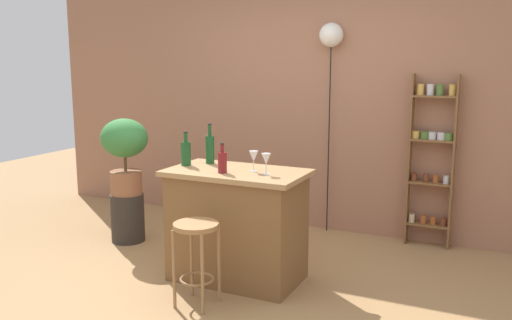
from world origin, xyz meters
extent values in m
plane|color=#A37A4C|center=(0.00, 0.00, 0.00)|extent=(12.00, 12.00, 0.00)
cube|color=#9E6B51|center=(0.00, 1.95, 1.40)|extent=(6.40, 0.10, 2.80)
cube|color=brown|center=(0.00, 0.30, 0.43)|extent=(1.01, 0.58, 0.87)
cube|color=#A87F51|center=(0.00, 0.30, 0.89)|extent=(1.10, 0.64, 0.04)
cylinder|color=#997047|center=(-0.16, -0.38, 0.29)|extent=(0.02, 0.02, 0.59)
cylinder|color=#997047|center=(0.08, -0.38, 0.29)|extent=(0.02, 0.02, 0.59)
cylinder|color=#997047|center=(-0.16, -0.14, 0.29)|extent=(0.02, 0.02, 0.59)
cylinder|color=#997047|center=(0.08, -0.14, 0.29)|extent=(0.02, 0.02, 0.59)
torus|color=#997047|center=(-0.04, -0.26, 0.20)|extent=(0.25, 0.25, 0.02)
cylinder|color=#9E7042|center=(-0.04, -0.26, 0.60)|extent=(0.33, 0.33, 0.03)
cube|color=brown|center=(1.07, 1.82, 0.82)|extent=(0.02, 0.13, 1.64)
cube|color=brown|center=(1.47, 1.82, 0.82)|extent=(0.02, 0.13, 1.64)
cube|color=brown|center=(1.27, 1.82, 0.20)|extent=(0.38, 0.13, 0.02)
cylinder|color=beige|center=(1.12, 1.81, 0.25)|extent=(0.06, 0.06, 0.08)
cylinder|color=#994C23|center=(1.23, 1.81, 0.25)|extent=(0.06, 0.06, 0.08)
cylinder|color=#994C23|center=(1.32, 1.82, 0.25)|extent=(0.06, 0.06, 0.08)
cylinder|color=brown|center=(1.42, 1.81, 0.25)|extent=(0.06, 0.06, 0.08)
cube|color=brown|center=(1.27, 1.82, 0.61)|extent=(0.38, 0.13, 0.02)
cylinder|color=brown|center=(1.12, 1.81, 0.66)|extent=(0.06, 0.06, 0.07)
cylinder|color=brown|center=(1.23, 1.81, 0.66)|extent=(0.06, 0.06, 0.07)
cylinder|color=#994C23|center=(1.32, 1.83, 0.66)|extent=(0.06, 0.06, 0.07)
cylinder|color=silver|center=(1.41, 1.82, 0.66)|extent=(0.06, 0.06, 0.07)
cube|color=brown|center=(1.27, 1.82, 1.02)|extent=(0.38, 0.13, 0.02)
cylinder|color=gold|center=(1.11, 1.82, 1.07)|extent=(0.07, 0.07, 0.07)
cylinder|color=#4C7033|center=(1.19, 1.82, 1.07)|extent=(0.07, 0.07, 0.07)
cylinder|color=silver|center=(1.26, 1.83, 1.07)|extent=(0.07, 0.07, 0.07)
cylinder|color=silver|center=(1.35, 1.81, 1.07)|extent=(0.07, 0.07, 0.07)
cylinder|color=#4C7033|center=(1.41, 1.81, 1.07)|extent=(0.07, 0.07, 0.07)
cube|color=brown|center=(1.27, 1.82, 1.43)|extent=(0.38, 0.13, 0.02)
cylinder|color=gold|center=(1.13, 1.82, 1.49)|extent=(0.06, 0.06, 0.10)
cylinder|color=silver|center=(1.22, 1.82, 1.49)|extent=(0.06, 0.06, 0.10)
cylinder|color=#4C7033|center=(1.31, 1.81, 1.49)|extent=(0.06, 0.06, 0.10)
cylinder|color=gold|center=(1.42, 1.82, 1.49)|extent=(0.06, 0.06, 0.10)
cylinder|color=#2D2823|center=(-1.41, 0.68, 0.24)|extent=(0.32, 0.32, 0.47)
cylinder|color=#935B3D|center=(-1.41, 0.68, 0.59)|extent=(0.30, 0.30, 0.23)
cylinder|color=brown|center=(-1.41, 0.68, 0.78)|extent=(0.03, 0.03, 0.16)
ellipsoid|color=#387F3D|center=(-1.41, 0.68, 1.03)|extent=(0.47, 0.42, 0.37)
cylinder|color=#194C23|center=(-0.47, 0.30, 1.00)|extent=(0.08, 0.08, 0.20)
cylinder|color=#194C23|center=(-0.47, 0.30, 1.14)|extent=(0.03, 0.03, 0.08)
cylinder|color=black|center=(-0.47, 0.30, 1.18)|extent=(0.03, 0.03, 0.01)
cylinder|color=maroon|center=(-0.05, 0.17, 0.99)|extent=(0.07, 0.07, 0.16)
cylinder|color=maroon|center=(-0.05, 0.17, 1.10)|extent=(0.03, 0.03, 0.06)
cylinder|color=black|center=(-0.05, 0.17, 1.13)|extent=(0.03, 0.03, 0.01)
cylinder|color=#194C23|center=(-0.33, 0.46, 1.02)|extent=(0.07, 0.07, 0.23)
cylinder|color=#194C23|center=(-0.33, 0.46, 1.19)|extent=(0.03, 0.03, 0.09)
cylinder|color=black|center=(-0.33, 0.46, 1.24)|extent=(0.03, 0.03, 0.01)
cylinder|color=silver|center=(0.14, 0.31, 0.91)|extent=(0.06, 0.06, 0.00)
cylinder|color=silver|center=(0.14, 0.31, 0.95)|extent=(0.01, 0.01, 0.07)
cone|color=silver|center=(0.14, 0.31, 1.03)|extent=(0.07, 0.07, 0.08)
cylinder|color=silver|center=(0.28, 0.26, 0.91)|extent=(0.06, 0.06, 0.00)
cylinder|color=silver|center=(0.28, 0.26, 0.95)|extent=(0.01, 0.01, 0.07)
cone|color=silver|center=(0.28, 0.26, 1.03)|extent=(0.07, 0.07, 0.08)
cylinder|color=black|center=(0.25, 1.84, 1.00)|extent=(0.01, 0.01, 2.00)
sphere|color=white|center=(0.25, 1.84, 2.00)|extent=(0.24, 0.24, 0.24)
camera|label=1|loc=(2.00, -3.52, 1.79)|focal=39.07mm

